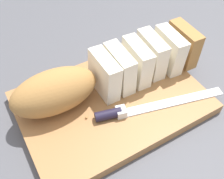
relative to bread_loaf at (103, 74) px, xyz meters
The scene contains 8 objects.
ground_plane 0.08m from the bread_loaf, 89.38° to the right, with size 3.00×3.00×0.00m, color #4C4C51.
cutting_board 0.07m from the bread_loaf, 89.38° to the right, with size 0.39×0.27×0.02m, color #9E6B3D.
bread_loaf is the anchor object (origin of this frame).
bread_knife 0.10m from the bread_loaf, 78.01° to the right, with size 0.28×0.09×0.02m.
crumb_near_knife 0.05m from the bread_loaf, 27.63° to the left, with size 0.01×0.01×0.01m, color #A8753D.
crumb_near_loaf 0.10m from the bread_loaf, 142.02° to the right, with size 0.00×0.00×0.00m, color #A8753D.
crumb_stray_left 0.09m from the bread_loaf, 127.34° to the right, with size 0.01×0.01×0.01m, color #A8753D.
crumb_stray_right 0.06m from the bread_loaf, 67.00° to the left, with size 0.01×0.01×0.01m, color #A8753D.
Camera 1 is at (-0.18, -0.32, 0.47)m, focal length 42.68 mm.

